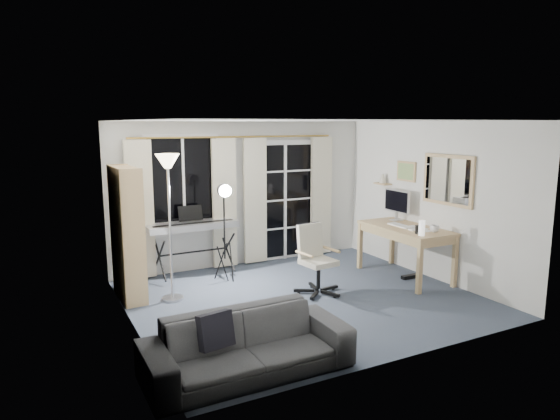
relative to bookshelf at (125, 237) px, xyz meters
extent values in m
cube|color=#313A48|center=(2.12, -1.11, -0.87)|extent=(4.50, 4.00, 0.02)
cube|color=white|center=(1.07, 0.87, 0.64)|extent=(1.20, 0.06, 1.40)
cube|color=black|center=(1.07, 0.84, 0.64)|extent=(1.10, 0.02, 1.30)
cube|color=white|center=(1.07, 0.83, 0.64)|extent=(0.04, 0.03, 1.30)
cube|color=white|center=(2.87, 0.87, 0.17)|extent=(1.32, 0.06, 2.11)
cube|color=black|center=(2.57, 0.84, 0.17)|extent=(0.55, 0.02, 1.95)
cube|color=black|center=(3.17, 0.84, 0.17)|extent=(0.55, 0.02, 1.95)
cube|color=white|center=(2.87, 0.83, 0.17)|extent=(0.05, 0.04, 2.05)
cube|color=white|center=(2.87, 0.83, -0.31)|extent=(1.15, 0.03, 0.03)
cube|color=white|center=(2.87, 0.83, 0.19)|extent=(1.15, 0.03, 0.03)
cube|color=white|center=(2.87, 0.83, 0.69)|extent=(1.15, 0.03, 0.03)
cylinder|color=gold|center=(1.97, 0.79, 1.29)|extent=(3.50, 0.03, 0.03)
cube|color=beige|center=(0.37, 0.77, 0.22)|extent=(0.40, 0.07, 2.10)
cube|color=beige|center=(1.72, 0.77, 0.22)|extent=(0.40, 0.07, 2.10)
cube|color=beige|center=(2.27, 0.77, 0.22)|extent=(0.40, 0.07, 2.10)
cube|color=beige|center=(3.57, 0.77, 0.22)|extent=(0.40, 0.07, 2.10)
cube|color=tan|center=(0.04, -0.39, 0.05)|extent=(0.29, 0.04, 1.81)
cube|color=tan|center=(0.02, 0.42, 0.05)|extent=(0.29, 0.04, 1.81)
cube|color=tan|center=(-0.10, 0.01, 0.05)|extent=(0.05, 0.81, 1.81)
cube|color=tan|center=(0.03, 0.02, -0.83)|extent=(0.31, 0.82, 0.02)
cube|color=tan|center=(0.03, 0.02, -0.50)|extent=(0.31, 0.82, 0.02)
cube|color=tan|center=(0.03, 0.02, -0.15)|extent=(0.31, 0.82, 0.02)
cube|color=tan|center=(0.03, 0.02, 0.19)|extent=(0.31, 0.82, 0.02)
cube|color=tan|center=(0.03, 0.02, 0.53)|extent=(0.31, 0.82, 0.02)
cube|color=tan|center=(0.03, 0.02, 0.92)|extent=(0.31, 0.82, 0.02)
cube|color=silver|center=(0.06, -0.32, -0.37)|extent=(0.20, 0.06, 0.23)
cube|color=brown|center=(0.06, -0.23, -0.39)|extent=(0.20, 0.04, 0.18)
cube|color=#373737|center=(0.05, -0.15, -0.38)|extent=(0.20, 0.04, 0.21)
cube|color=brown|center=(0.05, -0.09, -0.35)|extent=(0.20, 0.04, 0.27)
cube|color=silver|center=(0.05, -0.02, -0.38)|extent=(0.20, 0.05, 0.21)
cube|color=#96412B|center=(0.05, 0.07, -0.38)|extent=(0.20, 0.04, 0.22)
cube|color=teal|center=(0.05, 0.14, -0.37)|extent=(0.20, 0.05, 0.22)
cube|color=brown|center=(0.04, 0.22, -0.38)|extent=(0.20, 0.03, 0.21)
cube|color=#96412B|center=(0.04, 0.28, -0.38)|extent=(0.20, 0.05, 0.22)
cube|color=#373737|center=(0.04, 0.37, -0.37)|extent=(0.20, 0.03, 0.24)
cube|color=teal|center=(0.06, -0.32, -0.02)|extent=(0.20, 0.04, 0.25)
cube|color=#373737|center=(0.06, -0.25, -0.02)|extent=(0.20, 0.06, 0.24)
cube|color=#373737|center=(0.05, -0.16, -0.04)|extent=(0.20, 0.04, 0.21)
cube|color=teal|center=(0.05, -0.09, -0.04)|extent=(0.20, 0.03, 0.19)
cube|color=teal|center=(0.05, -0.03, -0.04)|extent=(0.20, 0.04, 0.21)
cube|color=#373737|center=(0.05, 0.04, -0.02)|extent=(0.20, 0.04, 0.25)
cube|color=#373737|center=(0.05, 0.11, -0.04)|extent=(0.20, 0.05, 0.20)
cube|color=#DBB752|center=(0.04, 0.18, -0.04)|extent=(0.20, 0.04, 0.21)
cube|color=brown|center=(0.04, 0.26, -0.03)|extent=(0.20, 0.03, 0.22)
cube|color=#373737|center=(0.04, 0.32, -0.04)|extent=(0.20, 0.03, 0.21)
cube|color=#96412B|center=(0.06, -0.32, 0.33)|extent=(0.20, 0.04, 0.26)
cube|color=#373737|center=(0.06, -0.25, 0.30)|extent=(0.20, 0.03, 0.20)
cube|color=silver|center=(0.06, -0.19, 0.34)|extent=(0.20, 0.04, 0.27)
cube|color=silver|center=(0.05, -0.12, 0.33)|extent=(0.20, 0.04, 0.25)
cube|color=brown|center=(0.05, -0.05, 0.30)|extent=(0.20, 0.03, 0.20)
cube|color=teal|center=(0.05, 0.01, 0.31)|extent=(0.20, 0.04, 0.21)
cylinder|color=#B2B2B7|center=(0.53, -0.32, -0.84)|extent=(0.33, 0.33, 0.03)
cylinder|color=#B2B2B7|center=(0.53, -0.32, 0.08)|extent=(0.03, 0.03, 1.83)
cone|color=#FFE5B2|center=(0.53, -0.32, 1.02)|extent=(0.35, 0.35, 0.19)
cylinder|color=black|center=(0.58, 0.58, -0.48)|extent=(0.04, 0.68, 0.62)
cylinder|color=black|center=(0.58, 0.58, -0.48)|extent=(0.04, 0.68, 0.62)
cylinder|color=black|center=(1.67, 0.60, -0.48)|extent=(0.04, 0.68, 0.62)
cylinder|color=black|center=(1.67, 0.60, -0.48)|extent=(0.04, 0.68, 0.62)
cylinder|color=black|center=(1.13, 0.59, -0.48)|extent=(1.09, 0.04, 0.03)
cube|color=silver|center=(1.13, 0.59, -0.06)|extent=(1.42, 0.38, 0.10)
cube|color=white|center=(1.13, 0.50, -0.02)|extent=(1.31, 0.17, 0.02)
cube|color=black|center=(1.13, 0.55, -0.01)|extent=(1.27, 0.10, 0.01)
cube|color=black|center=(1.13, 0.70, 0.12)|extent=(0.38, 0.08, 0.24)
cylinder|color=black|center=(1.57, 0.11, -0.58)|extent=(0.05, 0.24, 0.61)
cylinder|color=black|center=(1.43, 0.22, -0.58)|extent=(0.19, 0.16, 0.61)
cylinder|color=black|center=(1.41, 0.05, -0.58)|extent=(0.22, 0.10, 0.61)
cylinder|color=black|center=(1.47, 0.13, 0.01)|extent=(0.03, 0.03, 1.05)
cylinder|color=silver|center=(1.46, 0.08, 0.53)|extent=(0.22, 0.14, 0.20)
cylinder|color=white|center=(1.45, 0.02, 0.53)|extent=(0.17, 0.05, 0.17)
cube|color=black|center=(2.61, -1.01, -0.82)|extent=(0.30, 0.08, 0.04)
cylinder|color=black|center=(2.68, -1.00, -0.84)|extent=(0.05, 0.05, 0.05)
cube|color=black|center=(2.45, -0.84, -0.82)|extent=(0.10, 0.30, 0.04)
cylinder|color=black|center=(2.47, -0.77, -0.84)|extent=(0.05, 0.05, 0.05)
cube|color=black|center=(2.24, -0.94, -0.82)|extent=(0.28, 0.18, 0.04)
cylinder|color=black|center=(2.17, -0.90, -0.84)|extent=(0.05, 0.05, 0.05)
cube|color=black|center=(2.26, -1.17, -0.82)|extent=(0.25, 0.23, 0.04)
cylinder|color=black|center=(2.21, -1.22, -0.84)|extent=(0.05, 0.05, 0.05)
cube|color=black|center=(2.50, -1.22, -0.82)|extent=(0.16, 0.28, 0.04)
cylinder|color=black|center=(2.53, -1.29, -0.84)|extent=(0.05, 0.05, 0.05)
cylinder|color=black|center=(2.41, -1.04, -0.60)|extent=(0.06, 0.06, 0.37)
cube|color=beige|center=(2.41, -1.04, -0.40)|extent=(0.47, 0.47, 0.07)
cube|color=beige|center=(2.39, -0.84, -0.13)|extent=(0.41, 0.16, 0.48)
cube|color=black|center=(2.38, -0.80, -0.11)|extent=(0.39, 0.14, 0.44)
cylinder|color=tan|center=(2.17, -1.05, -0.25)|extent=(0.08, 0.37, 0.04)
cylinder|color=tan|center=(2.65, -0.99, -0.25)|extent=(0.08, 0.37, 0.04)
cube|color=tan|center=(4.00, -0.99, -0.08)|extent=(0.77, 1.51, 0.04)
cube|color=tan|center=(4.00, -0.99, -0.15)|extent=(0.73, 1.47, 0.11)
cube|color=tan|center=(3.66, -1.69, -0.48)|extent=(0.07, 0.07, 0.76)
cube|color=tan|center=(4.32, -1.70, -0.48)|extent=(0.07, 0.07, 0.76)
cube|color=tan|center=(3.68, -0.28, -0.48)|extent=(0.07, 0.07, 0.76)
cube|color=tan|center=(4.35, -0.29, -0.48)|extent=(0.07, 0.07, 0.76)
cube|color=silver|center=(4.20, -0.54, -0.05)|extent=(0.19, 0.13, 0.02)
cube|color=silver|center=(4.20, -0.54, 0.09)|extent=(0.04, 0.03, 0.24)
cube|color=silver|center=(4.20, -0.54, 0.27)|extent=(0.05, 0.58, 0.36)
cube|color=black|center=(4.18, -0.54, 0.27)|extent=(0.02, 0.54, 0.32)
cube|color=white|center=(3.95, -0.93, -0.05)|extent=(0.16, 0.45, 0.02)
cube|color=white|center=(3.89, -1.25, -0.04)|extent=(0.07, 0.11, 0.02)
cube|color=white|center=(4.05, -1.15, -0.05)|extent=(0.27, 0.35, 0.01)
cube|color=white|center=(4.02, -1.36, -0.05)|extent=(0.24, 0.18, 0.00)
cube|color=black|center=(3.80, -1.46, 0.01)|extent=(0.05, 0.04, 0.13)
cylinder|color=white|center=(3.78, -1.57, 0.05)|extent=(0.09, 0.09, 0.21)
cube|color=black|center=(4.06, -1.09, -0.83)|extent=(0.32, 0.09, 0.05)
imported|color=silver|center=(4.10, -1.49, 0.01)|extent=(0.13, 0.11, 0.13)
cube|color=tan|center=(4.35, -1.46, 0.69)|extent=(0.04, 0.94, 0.74)
cube|color=white|center=(4.33, -1.46, 0.69)|extent=(0.01, 0.84, 0.64)
cube|color=tan|center=(4.35, -0.56, 0.74)|extent=(0.03, 0.42, 0.32)
cube|color=#53A677|center=(4.34, -0.56, 0.74)|extent=(0.00, 0.36, 0.26)
cube|color=tan|center=(4.28, -0.06, 0.49)|extent=(0.16, 0.30, 0.02)
cone|color=beige|center=(4.28, -0.06, 0.58)|extent=(0.12, 0.12, 0.15)
imported|color=#2D2E30|center=(0.62, -2.66, -0.47)|extent=(1.98, 0.58, 0.77)
cube|color=black|center=(0.33, -2.57, -0.40)|extent=(0.36, 0.24, 0.35)
camera|label=1|loc=(-1.16, -6.75, 1.51)|focal=32.00mm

